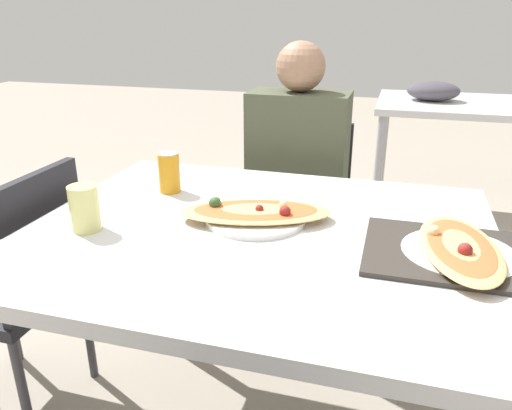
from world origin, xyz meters
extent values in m
cube|color=silver|center=(0.00, 0.00, 0.74)|extent=(1.20, 0.98, 0.04)
cylinder|color=#99999E|center=(-0.55, 0.43, 0.36)|extent=(0.05, 0.05, 0.72)
cylinder|color=#99999E|center=(0.55, 0.43, 0.36)|extent=(0.05, 0.05, 0.72)
cube|color=black|center=(-0.04, 0.75, 0.43)|extent=(0.40, 0.40, 0.04)
cube|color=black|center=(-0.04, 0.93, 0.66)|extent=(0.38, 0.03, 0.40)
cylinder|color=#38383D|center=(0.13, 0.58, 0.21)|extent=(0.03, 0.03, 0.41)
cylinder|color=#38383D|center=(-0.21, 0.58, 0.21)|extent=(0.03, 0.03, 0.41)
cylinder|color=#38383D|center=(0.13, 0.92, 0.21)|extent=(0.03, 0.03, 0.41)
cylinder|color=#38383D|center=(-0.21, 0.92, 0.21)|extent=(0.03, 0.03, 0.41)
cube|color=black|center=(-0.86, -0.02, 0.43)|extent=(0.40, 0.40, 0.04)
cube|color=black|center=(-0.68, -0.02, 0.66)|extent=(0.03, 0.38, 0.40)
cylinder|color=#38383D|center=(-1.03, 0.15, 0.21)|extent=(0.03, 0.03, 0.41)
cylinder|color=#38383D|center=(-0.69, -0.19, 0.21)|extent=(0.03, 0.03, 0.41)
cylinder|color=#38383D|center=(-0.69, 0.15, 0.21)|extent=(0.03, 0.03, 0.41)
cylinder|color=#38383D|center=(0.69, 0.22, 0.21)|extent=(0.03, 0.03, 0.41)
cylinder|color=#2D2D38|center=(0.04, 0.64, 0.23)|extent=(0.10, 0.10, 0.45)
cylinder|color=#2D2D38|center=(-0.13, 0.64, 0.23)|extent=(0.10, 0.10, 0.45)
cube|color=#474C38|center=(-0.04, 0.72, 0.73)|extent=(0.38, 0.21, 0.56)
sphere|color=#997056|center=(-0.04, 0.72, 1.10)|extent=(0.18, 0.18, 0.18)
cylinder|color=white|center=(-0.03, 0.06, 0.77)|extent=(0.28, 0.28, 0.01)
ellipsoid|color=#E0AD66|center=(-0.03, 0.06, 0.79)|extent=(0.44, 0.29, 0.02)
ellipsoid|color=#D16033|center=(-0.03, 0.06, 0.79)|extent=(0.36, 0.24, 0.01)
sphere|color=#335928|center=(-0.14, 0.07, 0.80)|extent=(0.02, 0.02, 0.02)
sphere|color=maroon|center=(0.06, 0.04, 0.80)|extent=(0.03, 0.03, 0.03)
sphere|color=maroon|center=(-0.01, 0.05, 0.80)|extent=(0.02, 0.02, 0.02)
sphere|color=#335928|center=(-0.14, 0.05, 0.80)|extent=(0.03, 0.03, 0.03)
sphere|color=beige|center=(0.04, 0.09, 0.80)|extent=(0.02, 0.02, 0.02)
cylinder|color=orange|center=(-0.35, 0.20, 0.82)|extent=(0.07, 0.07, 0.12)
cylinder|color=silver|center=(-0.35, 0.20, 0.89)|extent=(0.06, 0.06, 0.00)
cylinder|color=#E0DB7F|center=(-0.43, -0.13, 0.82)|extent=(0.08, 0.08, 0.12)
cube|color=#332D28|center=(0.47, -0.02, 0.77)|extent=(0.39, 0.31, 0.01)
cylinder|color=white|center=(0.49, -0.02, 0.77)|extent=(0.26, 0.26, 0.01)
ellipsoid|color=#E0AD66|center=(0.49, -0.02, 0.79)|extent=(0.22, 0.39, 0.02)
ellipsoid|color=#D16033|center=(0.49, -0.02, 0.79)|extent=(0.18, 0.32, 0.01)
sphere|color=maroon|center=(0.49, -0.07, 0.80)|extent=(0.03, 0.03, 0.03)
sphere|color=beige|center=(0.43, 0.02, 0.80)|extent=(0.03, 0.03, 0.03)
cube|color=silver|center=(0.73, 2.21, 0.74)|extent=(1.10, 0.80, 0.04)
ellipsoid|color=#4C4751|center=(0.51, 2.21, 0.82)|extent=(0.32, 0.24, 0.12)
cylinder|color=#99999E|center=(0.23, 1.86, 0.36)|extent=(0.05, 0.05, 0.72)
cylinder|color=#99999E|center=(0.23, 2.56, 0.36)|extent=(0.05, 0.05, 0.72)
camera|label=1|loc=(0.32, -1.15, 1.30)|focal=35.00mm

